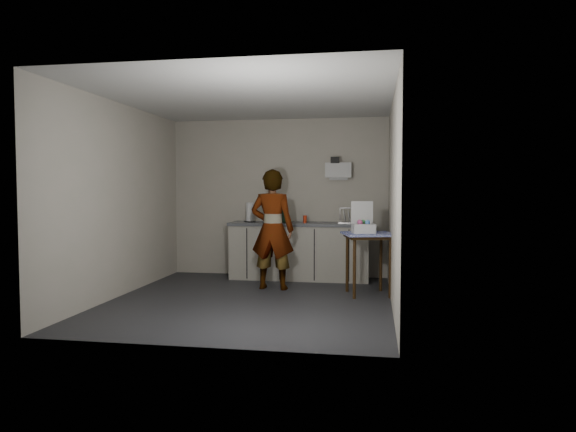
% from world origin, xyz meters
% --- Properties ---
extents(ground, '(4.00, 4.00, 0.00)m').
position_xyz_m(ground, '(0.00, 0.00, 0.00)').
color(ground, '#27272B').
rests_on(ground, ground).
extents(wall_back, '(3.60, 0.02, 2.60)m').
position_xyz_m(wall_back, '(0.00, 1.99, 1.30)').
color(wall_back, beige).
rests_on(wall_back, ground).
extents(wall_right, '(0.02, 4.00, 2.60)m').
position_xyz_m(wall_right, '(1.79, 0.00, 1.30)').
color(wall_right, beige).
rests_on(wall_right, ground).
extents(wall_left, '(0.02, 4.00, 2.60)m').
position_xyz_m(wall_left, '(-1.79, 0.00, 1.30)').
color(wall_left, beige).
rests_on(wall_left, ground).
extents(ceiling, '(3.60, 4.00, 0.01)m').
position_xyz_m(ceiling, '(0.00, 0.00, 2.60)').
color(ceiling, silver).
rests_on(ceiling, wall_back).
extents(kitchen_counter, '(2.24, 0.62, 0.91)m').
position_xyz_m(kitchen_counter, '(0.40, 1.70, 0.43)').
color(kitchen_counter, black).
rests_on(kitchen_counter, ground).
extents(wall_shelf, '(0.42, 0.18, 0.37)m').
position_xyz_m(wall_shelf, '(1.00, 1.92, 1.75)').
color(wall_shelf, white).
rests_on(wall_shelf, ground).
extents(side_table, '(0.80, 0.80, 0.85)m').
position_xyz_m(side_table, '(1.50, 0.62, 0.74)').
color(side_table, '#3A240D').
rests_on(side_table, ground).
extents(standing_man, '(0.65, 0.45, 1.73)m').
position_xyz_m(standing_man, '(0.13, 0.81, 0.86)').
color(standing_man, '#B2A593').
rests_on(standing_man, ground).
extents(soap_bottle, '(0.14, 0.14, 0.32)m').
position_xyz_m(soap_bottle, '(0.18, 1.61, 1.07)').
color(soap_bottle, black).
rests_on(soap_bottle, kitchen_counter).
extents(soda_can, '(0.06, 0.06, 0.11)m').
position_xyz_m(soda_can, '(0.48, 1.71, 0.97)').
color(soda_can, red).
rests_on(soda_can, kitchen_counter).
extents(dark_bottle, '(0.08, 0.08, 0.26)m').
position_xyz_m(dark_bottle, '(0.04, 1.77, 1.04)').
color(dark_bottle, black).
rests_on(dark_bottle, kitchen_counter).
extents(paper_towel, '(0.18, 0.18, 0.32)m').
position_xyz_m(paper_towel, '(-0.42, 1.69, 1.06)').
color(paper_towel, black).
rests_on(paper_towel, kitchen_counter).
extents(dish_rack, '(0.35, 0.26, 0.24)m').
position_xyz_m(dish_rack, '(1.19, 1.69, 0.97)').
color(dish_rack, silver).
rests_on(dish_rack, kitchen_counter).
extents(bakery_box, '(0.35, 0.36, 0.43)m').
position_xyz_m(bakery_box, '(1.43, 0.64, 0.94)').
color(bakery_box, white).
rests_on(bakery_box, side_table).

